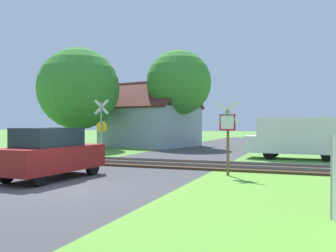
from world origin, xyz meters
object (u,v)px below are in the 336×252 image
object	(u,v)px
mail_truck	(295,136)
stop_sign_near	(228,131)
tree_center	(179,83)
parked_car	(51,153)
house	(151,125)
tree_left	(79,89)
crossing_sign_far	(101,125)

from	to	relation	value
mail_truck	stop_sign_near	bearing A→B (deg)	166.96
tree_center	parked_car	bearing A→B (deg)	-85.67
tree_center	house	bearing A→B (deg)	163.74
tree_left	mail_truck	size ratio (longest dim) A/B	1.52
crossing_sign_far	tree_left	distance (m)	7.87
tree_left	mail_truck	xyz separation A→B (m)	(15.52, -2.72, -3.29)
crossing_sign_far	tree_left	xyz separation A→B (m)	(-5.12, 5.35, 2.67)
parked_car	house	bearing A→B (deg)	106.78
crossing_sign_far	house	distance (m)	10.45
house	parked_car	size ratio (longest dim) A/B	1.99
tree_left	parked_car	xyz separation A→B (m)	(7.84, -13.29, -3.63)
house	tree_left	xyz separation A→B (m)	(-3.74, -5.01, 2.71)
tree_left	mail_truck	bearing A→B (deg)	-9.93
mail_truck	parked_car	size ratio (longest dim) A/B	1.21
stop_sign_near	crossing_sign_far	xyz separation A→B (m)	(-8.25, 4.93, 0.19)
parked_car	tree_left	bearing A→B (deg)	124.68
house	mail_truck	bearing A→B (deg)	-20.76
crossing_sign_far	mail_truck	size ratio (longest dim) A/B	0.66
crossing_sign_far	mail_truck	xyz separation A→B (m)	(10.41, 2.63, -0.62)
tree_center	mail_truck	size ratio (longest dim) A/B	1.55
house	tree_center	world-z (taller)	tree_center
tree_left	house	bearing A→B (deg)	53.30
house	parked_car	bearing A→B (deg)	-64.86
stop_sign_near	crossing_sign_far	size ratio (longest dim) A/B	0.84
stop_sign_near	parked_car	size ratio (longest dim) A/B	0.68
crossing_sign_far	tree_center	world-z (taller)	tree_center
stop_sign_near	mail_truck	xyz separation A→B (m)	(2.16, 7.56, -0.43)
crossing_sign_far	parked_car	distance (m)	8.45
house	mail_truck	world-z (taller)	house
crossing_sign_far	stop_sign_near	bearing A→B (deg)	-39.17
mail_truck	parked_car	xyz separation A→B (m)	(-7.68, -10.57, -0.34)
house	tree_left	distance (m)	6.81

